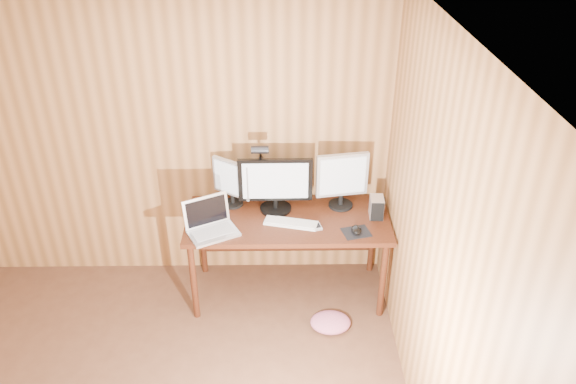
{
  "coord_description": "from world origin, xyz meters",
  "views": [
    {
      "loc": [
        0.88,
        -2.08,
        3.18
      ],
      "look_at": [
        0.93,
        1.58,
        1.02
      ],
      "focal_mm": 35.0,
      "sensor_mm": 36.0,
      "label": 1
    }
  ],
  "objects_px": {
    "mouse": "(356,230)",
    "hard_drive": "(376,207)",
    "desk": "(288,226)",
    "desk_lamp": "(261,164)",
    "phone": "(317,226)",
    "speaker": "(382,204)",
    "keyboard": "(291,223)",
    "monitor_left": "(232,182)",
    "monitor_right": "(342,179)",
    "monitor_center": "(275,184)",
    "laptop": "(210,224)"
  },
  "relations": [
    {
      "from": "laptop",
      "to": "hard_drive",
      "type": "distance_m",
      "value": 1.3
    },
    {
      "from": "laptop",
      "to": "hard_drive",
      "type": "height_order",
      "value": "laptop"
    },
    {
      "from": "phone",
      "to": "desk_lamp",
      "type": "distance_m",
      "value": 0.67
    },
    {
      "from": "monitor_center",
      "to": "keyboard",
      "type": "bearing_deg",
      "value": -61.4
    },
    {
      "from": "mouse",
      "to": "phone",
      "type": "bearing_deg",
      "value": 148.83
    },
    {
      "from": "monitor_center",
      "to": "phone",
      "type": "relative_size",
      "value": 4.78
    },
    {
      "from": "phone",
      "to": "desk_lamp",
      "type": "bearing_deg",
      "value": 126.01
    },
    {
      "from": "monitor_left",
      "to": "phone",
      "type": "relative_size",
      "value": 3.27
    },
    {
      "from": "desk",
      "to": "mouse",
      "type": "bearing_deg",
      "value": -28.27
    },
    {
      "from": "monitor_left",
      "to": "hard_drive",
      "type": "height_order",
      "value": "monitor_left"
    },
    {
      "from": "mouse",
      "to": "hard_drive",
      "type": "bearing_deg",
      "value": 35.62
    },
    {
      "from": "monitor_left",
      "to": "hard_drive",
      "type": "bearing_deg",
      "value": 25.0
    },
    {
      "from": "desk",
      "to": "keyboard",
      "type": "relative_size",
      "value": 3.72
    },
    {
      "from": "desk",
      "to": "hard_drive",
      "type": "bearing_deg",
      "value": -4.17
    },
    {
      "from": "monitor_left",
      "to": "speaker",
      "type": "relative_size",
      "value": 3.43
    },
    {
      "from": "keyboard",
      "to": "monitor_left",
      "type": "bearing_deg",
      "value": 161.89
    },
    {
      "from": "desk",
      "to": "monitor_right",
      "type": "relative_size",
      "value": 3.39
    },
    {
      "from": "monitor_center",
      "to": "monitor_right",
      "type": "distance_m",
      "value": 0.53
    },
    {
      "from": "desk",
      "to": "keyboard",
      "type": "bearing_deg",
      "value": -82.19
    },
    {
      "from": "keyboard",
      "to": "phone",
      "type": "relative_size",
      "value": 3.52
    },
    {
      "from": "monitor_right",
      "to": "keyboard",
      "type": "distance_m",
      "value": 0.54
    },
    {
      "from": "desk",
      "to": "laptop",
      "type": "height_order",
      "value": "laptop"
    },
    {
      "from": "monitor_center",
      "to": "phone",
      "type": "distance_m",
      "value": 0.47
    },
    {
      "from": "monitor_right",
      "to": "monitor_left",
      "type": "bearing_deg",
      "value": 168.1
    },
    {
      "from": "monitor_center",
      "to": "laptop",
      "type": "height_order",
      "value": "monitor_center"
    },
    {
      "from": "desk",
      "to": "desk_lamp",
      "type": "height_order",
      "value": "desk_lamp"
    },
    {
      "from": "desk_lamp",
      "to": "monitor_right",
      "type": "bearing_deg",
      "value": 0.72
    },
    {
      "from": "desk",
      "to": "desk_lamp",
      "type": "bearing_deg",
      "value": 142.62
    },
    {
      "from": "monitor_center",
      "to": "laptop",
      "type": "distance_m",
      "value": 0.6
    },
    {
      "from": "speaker",
      "to": "hard_drive",
      "type": "bearing_deg",
      "value": -124.06
    },
    {
      "from": "speaker",
      "to": "monitor_left",
      "type": "bearing_deg",
      "value": 174.99
    },
    {
      "from": "mouse",
      "to": "hard_drive",
      "type": "relative_size",
      "value": 0.7
    },
    {
      "from": "mouse",
      "to": "phone",
      "type": "xyz_separation_m",
      "value": [
        -0.29,
        0.08,
        -0.02
      ]
    },
    {
      "from": "mouse",
      "to": "hard_drive",
      "type": "distance_m",
      "value": 0.3
    },
    {
      "from": "keyboard",
      "to": "hard_drive",
      "type": "xyz_separation_m",
      "value": [
        0.68,
        0.1,
        0.07
      ]
    },
    {
      "from": "desk_lamp",
      "to": "laptop",
      "type": "bearing_deg",
      "value": -127.54
    },
    {
      "from": "monitor_center",
      "to": "desk_lamp",
      "type": "bearing_deg",
      "value": 137.22
    },
    {
      "from": "monitor_left",
      "to": "speaker",
      "type": "bearing_deg",
      "value": 29.39
    },
    {
      "from": "hard_drive",
      "to": "desk_lamp",
      "type": "bearing_deg",
      "value": 169.79
    },
    {
      "from": "desk",
      "to": "hard_drive",
      "type": "distance_m",
      "value": 0.73
    },
    {
      "from": "speaker",
      "to": "laptop",
      "type": "bearing_deg",
      "value": -168.65
    },
    {
      "from": "monitor_right",
      "to": "laptop",
      "type": "bearing_deg",
      "value": -171.22
    },
    {
      "from": "speaker",
      "to": "phone",
      "type": "bearing_deg",
      "value": -156.61
    },
    {
      "from": "speaker",
      "to": "desk_lamp",
      "type": "distance_m",
      "value": 1.02
    },
    {
      "from": "monitor_center",
      "to": "mouse",
      "type": "distance_m",
      "value": 0.73
    },
    {
      "from": "hard_drive",
      "to": "speaker",
      "type": "bearing_deg",
      "value": 58.92
    },
    {
      "from": "monitor_left",
      "to": "monitor_right",
      "type": "relative_size",
      "value": 0.85
    },
    {
      "from": "monitor_center",
      "to": "monitor_left",
      "type": "xyz_separation_m",
      "value": [
        -0.35,
        0.08,
        -0.02
      ]
    },
    {
      "from": "monitor_center",
      "to": "speaker",
      "type": "xyz_separation_m",
      "value": [
        0.85,
        -0.02,
        -0.18
      ]
    },
    {
      "from": "desk",
      "to": "desk_lamp",
      "type": "xyz_separation_m",
      "value": [
        -0.21,
        0.16,
        0.48
      ]
    }
  ]
}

